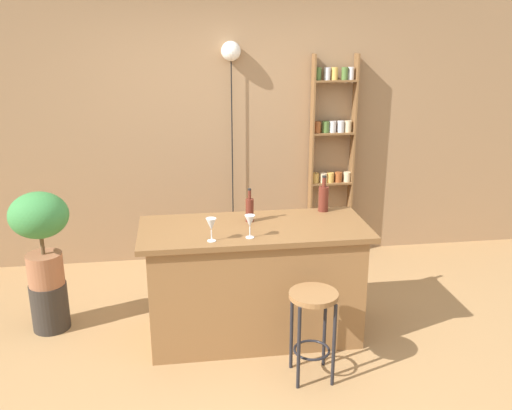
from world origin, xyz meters
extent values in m
plane|color=#A37A4C|center=(0.00, 0.00, 0.00)|extent=(12.00, 12.00, 0.00)
cube|color=#997551|center=(0.00, 1.95, 1.40)|extent=(6.40, 0.10, 2.80)
cube|color=olive|center=(0.00, 0.30, 0.42)|extent=(1.55, 0.67, 0.85)
cube|color=brown|center=(0.00, 0.30, 0.87)|extent=(1.68, 0.72, 0.04)
cylinder|color=black|center=(0.19, -0.42, 0.30)|extent=(0.02, 0.02, 0.60)
cylinder|color=black|center=(0.43, -0.42, 0.30)|extent=(0.02, 0.02, 0.60)
cylinder|color=black|center=(0.19, -0.19, 0.30)|extent=(0.02, 0.02, 0.60)
cylinder|color=black|center=(0.43, -0.19, 0.30)|extent=(0.02, 0.02, 0.60)
torus|color=black|center=(0.31, -0.31, 0.20)|extent=(0.25, 0.25, 0.02)
cylinder|color=olive|center=(0.31, -0.31, 0.61)|extent=(0.33, 0.33, 0.03)
cube|color=brown|center=(0.79, 1.81, 1.02)|extent=(0.02, 0.13, 2.04)
cube|color=brown|center=(1.21, 1.81, 1.02)|extent=(0.02, 0.13, 2.04)
cube|color=brown|center=(1.00, 1.81, 0.26)|extent=(0.40, 0.13, 0.02)
cylinder|color=gold|center=(0.85, 1.82, 0.31)|extent=(0.06, 0.06, 0.10)
cylinder|color=#4C7033|center=(0.92, 1.82, 0.31)|extent=(0.06, 0.06, 0.10)
cylinder|color=#994C23|center=(1.01, 1.82, 0.31)|extent=(0.06, 0.06, 0.10)
cylinder|color=gold|center=(1.09, 1.82, 0.31)|extent=(0.06, 0.06, 0.10)
cylinder|color=gold|center=(1.15, 1.81, 0.31)|extent=(0.06, 0.06, 0.10)
cube|color=brown|center=(1.00, 1.81, 0.77)|extent=(0.40, 0.13, 0.02)
cylinder|color=gold|center=(0.83, 1.81, 0.82)|extent=(0.08, 0.08, 0.10)
cylinder|color=beige|center=(0.92, 1.81, 0.82)|extent=(0.08, 0.08, 0.10)
cylinder|color=gold|center=(0.99, 1.81, 0.82)|extent=(0.08, 0.08, 0.10)
cylinder|color=#994C23|center=(1.08, 1.81, 0.82)|extent=(0.08, 0.08, 0.10)
cylinder|color=beige|center=(1.17, 1.81, 0.82)|extent=(0.08, 0.08, 0.10)
cube|color=brown|center=(1.00, 1.81, 1.28)|extent=(0.40, 0.13, 0.02)
cylinder|color=#994C23|center=(0.84, 1.81, 1.34)|extent=(0.07, 0.07, 0.11)
cylinder|color=#4C7033|center=(0.93, 1.82, 1.34)|extent=(0.07, 0.07, 0.11)
cylinder|color=silver|center=(1.00, 1.82, 1.34)|extent=(0.07, 0.07, 0.11)
cylinder|color=silver|center=(1.08, 1.81, 1.34)|extent=(0.07, 0.07, 0.11)
cylinder|color=beige|center=(1.15, 1.81, 1.34)|extent=(0.07, 0.07, 0.11)
cube|color=brown|center=(1.00, 1.81, 1.79)|extent=(0.40, 0.13, 0.02)
cylinder|color=#4C7033|center=(0.83, 1.82, 1.85)|extent=(0.06, 0.06, 0.12)
cylinder|color=silver|center=(0.92, 1.81, 1.85)|extent=(0.06, 0.06, 0.12)
cylinder|color=gold|center=(0.99, 1.81, 1.85)|extent=(0.06, 0.06, 0.12)
cylinder|color=#4C7033|center=(1.09, 1.81, 1.85)|extent=(0.06, 0.06, 0.12)
cylinder|color=silver|center=(1.16, 1.82, 1.85)|extent=(0.06, 0.06, 0.12)
cylinder|color=#2D2823|center=(-1.58, 0.62, 0.19)|extent=(0.29, 0.29, 0.38)
cylinder|color=#935B3D|center=(-1.58, 0.62, 0.51)|extent=(0.27, 0.27, 0.25)
cylinder|color=brown|center=(-1.58, 0.62, 0.71)|extent=(0.03, 0.03, 0.16)
ellipsoid|color=#387F3D|center=(-1.58, 0.62, 0.95)|extent=(0.44, 0.40, 0.35)
cylinder|color=#5B2319|center=(0.59, 0.58, 0.99)|extent=(0.08, 0.08, 0.20)
cylinder|color=#5B2319|center=(0.59, 0.58, 1.13)|extent=(0.03, 0.03, 0.08)
cylinder|color=black|center=(0.59, 0.58, 1.17)|extent=(0.03, 0.03, 0.01)
cylinder|color=#5B2319|center=(-0.02, 0.42, 0.98)|extent=(0.06, 0.06, 0.18)
cylinder|color=#5B2319|center=(-0.02, 0.42, 1.10)|extent=(0.02, 0.02, 0.07)
cylinder|color=black|center=(-0.02, 0.42, 1.14)|extent=(0.03, 0.03, 0.01)
cylinder|color=silver|center=(-0.06, 0.08, 0.89)|extent=(0.06, 0.06, 0.00)
cylinder|color=silver|center=(-0.06, 0.08, 0.93)|extent=(0.01, 0.01, 0.07)
cone|color=silver|center=(-0.06, 0.08, 1.01)|extent=(0.07, 0.07, 0.08)
cylinder|color=silver|center=(-0.33, 0.06, 0.89)|extent=(0.06, 0.06, 0.00)
cylinder|color=silver|center=(-0.33, 0.06, 0.93)|extent=(0.01, 0.01, 0.07)
cone|color=silver|center=(-0.33, 0.06, 1.01)|extent=(0.07, 0.07, 0.08)
cylinder|color=black|center=(0.00, 1.84, 1.03)|extent=(0.01, 0.01, 2.07)
sphere|color=white|center=(0.00, 1.84, 2.07)|extent=(0.18, 0.18, 0.18)
camera|label=1|loc=(-0.54, -3.54, 2.30)|focal=39.51mm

